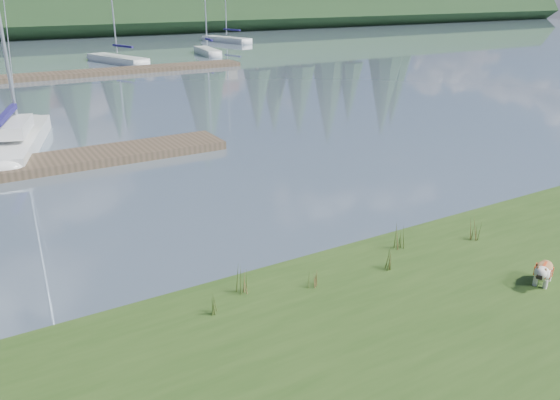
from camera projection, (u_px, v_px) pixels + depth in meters
ground at (32, 79)px, 36.47m from camera, size 200.00×200.00×0.00m
bulldog at (544, 270)px, 10.48m from camera, size 0.79×0.54×0.47m
sailboat_main at (19, 135)px, 20.99m from camera, size 3.52×7.86×11.24m
dock_far at (63, 75)px, 37.36m from camera, size 26.00×2.20×0.30m
sailboat_bg_3 at (113, 58)px, 44.60m from camera, size 3.76×7.69×11.21m
sailboat_bg_4 at (206, 50)px, 50.21m from camera, size 1.96×6.09×9.06m
sailboat_bg_5 at (223, 39)px, 61.64m from camera, size 3.57×7.73×10.93m
weed_0 at (243, 280)px, 10.17m from camera, size 0.17×0.14×0.64m
weed_1 at (314, 279)px, 10.41m from camera, size 0.17×0.14×0.42m
weed_2 at (399, 238)px, 11.92m from camera, size 0.17×0.14×0.60m
weed_3 at (216, 302)px, 9.58m from camera, size 0.17×0.14×0.47m
weed_4 at (389, 260)px, 11.04m from camera, size 0.17×0.14×0.50m
weed_5 at (475, 229)px, 12.34m from camera, size 0.17×0.14×0.61m
mud_lip at (248, 286)px, 11.03m from camera, size 60.00×0.50×0.14m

